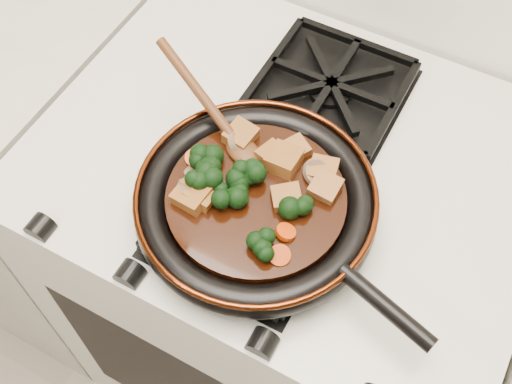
% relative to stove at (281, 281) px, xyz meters
% --- Properties ---
extents(stove, '(0.76, 0.60, 0.90)m').
position_rel_stove_xyz_m(stove, '(0.00, 0.00, 0.00)').
color(stove, beige).
rests_on(stove, ground).
extents(burner_grate_front, '(0.23, 0.23, 0.03)m').
position_rel_stove_xyz_m(burner_grate_front, '(0.00, -0.14, 0.46)').
color(burner_grate_front, black).
rests_on(burner_grate_front, stove).
extents(burner_grate_back, '(0.23, 0.23, 0.03)m').
position_rel_stove_xyz_m(burner_grate_back, '(0.00, 0.14, 0.46)').
color(burner_grate_back, black).
rests_on(burner_grate_back, stove).
extents(skillet, '(0.45, 0.33, 0.05)m').
position_rel_stove_xyz_m(skillet, '(0.01, -0.12, 0.49)').
color(skillet, black).
rests_on(skillet, burner_grate_front).
extents(braising_sauce, '(0.24, 0.24, 0.02)m').
position_rel_stove_xyz_m(braising_sauce, '(0.01, -0.12, 0.50)').
color(braising_sauce, black).
rests_on(braising_sauce, skillet).
extents(tofu_cube_0, '(0.05, 0.05, 0.02)m').
position_rel_stove_xyz_m(tofu_cube_0, '(0.04, -0.11, 0.52)').
color(tofu_cube_0, brown).
rests_on(tofu_cube_0, braising_sauce).
extents(tofu_cube_1, '(0.04, 0.04, 0.03)m').
position_rel_stove_xyz_m(tofu_cube_1, '(-0.06, -0.16, 0.52)').
color(tofu_cube_1, brown).
rests_on(tofu_cube_1, braising_sauce).
extents(tofu_cube_2, '(0.04, 0.04, 0.03)m').
position_rel_stove_xyz_m(tofu_cube_2, '(0.08, -0.07, 0.52)').
color(tofu_cube_2, brown).
rests_on(tofu_cube_2, braising_sauce).
extents(tofu_cube_3, '(0.04, 0.05, 0.03)m').
position_rel_stove_xyz_m(tofu_cube_3, '(0.01, -0.06, 0.52)').
color(tofu_cube_3, brown).
rests_on(tofu_cube_3, braising_sauce).
extents(tofu_cube_4, '(0.04, 0.05, 0.03)m').
position_rel_stove_xyz_m(tofu_cube_4, '(-0.06, -0.05, 0.52)').
color(tofu_cube_4, brown).
rests_on(tofu_cube_4, braising_sauce).
extents(tofu_cube_5, '(0.04, 0.04, 0.02)m').
position_rel_stove_xyz_m(tofu_cube_5, '(0.07, -0.05, 0.52)').
color(tofu_cube_5, brown).
rests_on(tofu_cube_5, braising_sauce).
extents(tofu_cube_6, '(0.05, 0.05, 0.02)m').
position_rel_stove_xyz_m(tofu_cube_6, '(0.02, -0.03, 0.52)').
color(tofu_cube_6, brown).
rests_on(tofu_cube_6, braising_sauce).
extents(tofu_cube_7, '(0.05, 0.05, 0.02)m').
position_rel_stove_xyz_m(tofu_cube_7, '(-0.00, -0.06, 0.52)').
color(tofu_cube_7, brown).
rests_on(tofu_cube_7, braising_sauce).
extents(tofu_cube_8, '(0.05, 0.05, 0.03)m').
position_rel_stove_xyz_m(tofu_cube_8, '(-0.07, -0.17, 0.52)').
color(tofu_cube_8, brown).
rests_on(tofu_cube_8, braising_sauce).
extents(broccoli_floret_0, '(0.08, 0.08, 0.07)m').
position_rel_stove_xyz_m(broccoli_floret_0, '(-0.06, -0.14, 0.52)').
color(broccoli_floret_0, black).
rests_on(broccoli_floret_0, braising_sauce).
extents(broccoli_floret_1, '(0.08, 0.08, 0.06)m').
position_rel_stove_xyz_m(broccoli_floret_1, '(-0.08, -0.11, 0.52)').
color(broccoli_floret_1, black).
rests_on(broccoli_floret_1, braising_sauce).
extents(broccoli_floret_2, '(0.07, 0.07, 0.06)m').
position_rel_stove_xyz_m(broccoli_floret_2, '(-0.02, -0.15, 0.52)').
color(broccoli_floret_2, black).
rests_on(broccoli_floret_2, braising_sauce).
extents(broccoli_floret_3, '(0.07, 0.08, 0.06)m').
position_rel_stove_xyz_m(broccoli_floret_3, '(0.05, -0.19, 0.52)').
color(broccoli_floret_3, black).
rests_on(broccoli_floret_3, braising_sauce).
extents(broccoli_floret_4, '(0.07, 0.07, 0.07)m').
position_rel_stove_xyz_m(broccoli_floret_4, '(-0.02, -0.10, 0.52)').
color(broccoli_floret_4, black).
rests_on(broccoli_floret_4, braising_sauce).
extents(broccoli_floret_5, '(0.08, 0.08, 0.07)m').
position_rel_stove_xyz_m(broccoli_floret_5, '(0.06, -0.12, 0.52)').
color(broccoli_floret_5, black).
rests_on(broccoli_floret_5, braising_sauce).
extents(broccoli_floret_6, '(0.08, 0.09, 0.06)m').
position_rel_stove_xyz_m(broccoli_floret_6, '(-0.02, -0.12, 0.52)').
color(broccoli_floret_6, black).
rests_on(broccoli_floret_6, braising_sauce).
extents(carrot_coin_0, '(0.03, 0.03, 0.02)m').
position_rel_stove_xyz_m(carrot_coin_0, '(0.07, -0.15, 0.51)').
color(carrot_coin_0, '#B93405').
rests_on(carrot_coin_0, braising_sauce).
extents(carrot_coin_1, '(0.03, 0.03, 0.02)m').
position_rel_stove_xyz_m(carrot_coin_1, '(-0.10, -0.11, 0.51)').
color(carrot_coin_1, '#B93405').
rests_on(carrot_coin_1, braising_sauce).
extents(carrot_coin_2, '(0.03, 0.03, 0.02)m').
position_rel_stove_xyz_m(carrot_coin_2, '(0.01, -0.04, 0.51)').
color(carrot_coin_2, '#B93405').
rests_on(carrot_coin_2, braising_sauce).
extents(carrot_coin_3, '(0.03, 0.03, 0.02)m').
position_rel_stove_xyz_m(carrot_coin_3, '(0.07, -0.19, 0.51)').
color(carrot_coin_3, '#B93405').
rests_on(carrot_coin_3, braising_sauce).
extents(mushroom_slice_0, '(0.04, 0.03, 0.03)m').
position_rel_stove_xyz_m(mushroom_slice_0, '(-0.08, -0.14, 0.52)').
color(mushroom_slice_0, brown).
rests_on(mushroom_slice_0, braising_sauce).
extents(mushroom_slice_1, '(0.04, 0.04, 0.03)m').
position_rel_stove_xyz_m(mushroom_slice_1, '(-0.08, -0.16, 0.52)').
color(mushroom_slice_1, brown).
rests_on(mushroom_slice_1, braising_sauce).
extents(mushroom_slice_2, '(0.04, 0.04, 0.03)m').
position_rel_stove_xyz_m(mushroom_slice_2, '(0.06, -0.05, 0.52)').
color(mushroom_slice_2, brown).
rests_on(mushroom_slice_2, braising_sauce).
extents(mushroom_slice_3, '(0.04, 0.04, 0.03)m').
position_rel_stove_xyz_m(mushroom_slice_3, '(-0.06, -0.06, 0.52)').
color(mushroom_slice_3, brown).
rests_on(mushroom_slice_3, braising_sauce).
extents(mushroom_slice_4, '(0.04, 0.04, 0.02)m').
position_rel_stove_xyz_m(mushroom_slice_4, '(0.06, -0.05, 0.52)').
color(mushroom_slice_4, brown).
rests_on(mushroom_slice_4, braising_sauce).
extents(wooden_spoon, '(0.13, 0.08, 0.20)m').
position_rel_stove_xyz_m(wooden_spoon, '(-0.09, -0.05, 0.53)').
color(wooden_spoon, '#4D2710').
rests_on(wooden_spoon, braising_sauce).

